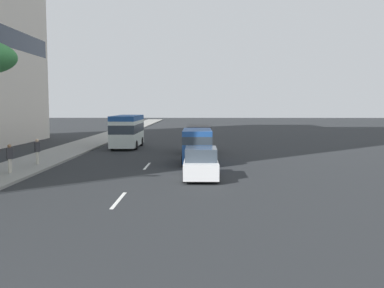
% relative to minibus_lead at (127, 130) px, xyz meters
% --- Properties ---
extents(ground_plane, '(198.00, 198.00, 0.00)m').
position_rel_minibus_lead_xyz_m(ground_plane, '(-5.18, -3.28, -1.66)').
color(ground_plane, '#26282B').
extents(sidewalk_right, '(162.00, 3.90, 0.15)m').
position_rel_minibus_lead_xyz_m(sidewalk_right, '(-5.18, 4.65, -1.58)').
color(sidewalk_right, gray).
rests_on(sidewalk_right, ground_plane).
extents(lane_stripe_mid, '(3.20, 0.16, 0.01)m').
position_rel_minibus_lead_xyz_m(lane_stripe_mid, '(-22.79, -3.28, -1.65)').
color(lane_stripe_mid, silver).
rests_on(lane_stripe_mid, ground_plane).
extents(lane_stripe_far, '(3.20, 0.16, 0.01)m').
position_rel_minibus_lead_xyz_m(lane_stripe_far, '(-12.45, -3.28, -1.65)').
color(lane_stripe_far, silver).
rests_on(lane_stripe_far, ground_plane).
extents(minibus_lead, '(6.96, 2.38, 3.02)m').
position_rel_minibus_lead_xyz_m(minibus_lead, '(0.00, 0.00, 0.00)').
color(minibus_lead, silver).
rests_on(minibus_lead, ground_plane).
extents(van_second, '(4.66, 2.07, 2.25)m').
position_rel_minibus_lead_xyz_m(van_second, '(-4.10, -6.72, -0.36)').
color(van_second, black).
rests_on(van_second, ground_plane).
extents(van_third, '(4.69, 2.07, 2.34)m').
position_rel_minibus_lead_xyz_m(van_third, '(-11.11, -6.58, -0.32)').
color(van_third, '#1E478C').
rests_on(van_third, ground_plane).
extents(car_fourth, '(4.52, 1.90, 1.70)m').
position_rel_minibus_lead_xyz_m(car_fourth, '(-17.11, -6.79, -0.86)').
color(car_fourth, white).
rests_on(car_fourth, ground_plane).
extents(pedestrian_mid_block, '(0.37, 0.39, 1.65)m').
position_rel_minibus_lead_xyz_m(pedestrian_mid_block, '(-16.35, 4.09, -0.60)').
color(pedestrian_mid_block, beige).
rests_on(pedestrian_mid_block, sidewalk_right).
extents(pedestrian_by_tree, '(0.38, 0.38, 1.66)m').
position_rel_minibus_lead_xyz_m(pedestrian_by_tree, '(-12.67, 3.87, -0.59)').
color(pedestrian_by_tree, beige).
rests_on(pedestrian_by_tree, sidewalk_right).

